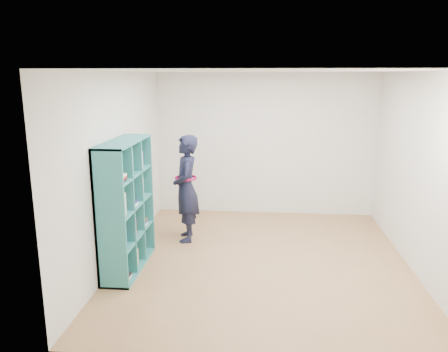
{
  "coord_description": "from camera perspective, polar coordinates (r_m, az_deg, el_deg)",
  "views": [
    {
      "loc": [
        -0.0,
        -5.72,
        2.55
      ],
      "look_at": [
        -0.57,
        0.3,
        1.15
      ],
      "focal_mm": 35.0,
      "sensor_mm": 36.0,
      "label": 1
    }
  ],
  "objects": [
    {
      "name": "floor",
      "position": [
        6.27,
        5.04,
        -11.0
      ],
      "size": [
        4.5,
        4.5,
        0.0
      ],
      "primitive_type": "plane",
      "color": "#9C6C47",
      "rests_on": "ground"
    },
    {
      "name": "ceiling",
      "position": [
        5.72,
        5.57,
        13.51
      ],
      "size": [
        4.5,
        4.5,
        0.0
      ],
      "primitive_type": "plane",
      "color": "white",
      "rests_on": "wall_back"
    },
    {
      "name": "wall_left",
      "position": [
        6.19,
        -13.56,
        1.05
      ],
      "size": [
        0.02,
        4.5,
        2.6
      ],
      "primitive_type": "cube",
      "color": "silver",
      "rests_on": "floor"
    },
    {
      "name": "wall_right",
      "position": [
        6.19,
        24.13,
        0.26
      ],
      "size": [
        0.02,
        4.5,
        2.6
      ],
      "primitive_type": "cube",
      "color": "silver",
      "rests_on": "floor"
    },
    {
      "name": "wall_back",
      "position": [
        8.07,
        5.35,
        4.11
      ],
      "size": [
        4.0,
        0.02,
        2.6
      ],
      "primitive_type": "cube",
      "color": "silver",
      "rests_on": "floor"
    },
    {
      "name": "wall_front",
      "position": [
        3.69,
        5.16,
        -6.78
      ],
      "size": [
        4.0,
        0.02,
        2.6
      ],
      "primitive_type": "cube",
      "color": "silver",
      "rests_on": "floor"
    },
    {
      "name": "bookshelf",
      "position": [
        5.91,
        -12.89,
        -3.93
      ],
      "size": [
        0.38,
        1.3,
        1.74
      ],
      "color": "#287E76",
      "rests_on": "floor"
    },
    {
      "name": "person",
      "position": [
        6.78,
        -4.96,
        -1.63
      ],
      "size": [
        0.5,
        0.67,
        1.67
      ],
      "rotation": [
        0.0,
        0.0,
        -1.39
      ],
      "color": "black",
      "rests_on": "floor"
    },
    {
      "name": "smartphone",
      "position": [
        6.84,
        -6.28,
        -0.6
      ],
      "size": [
        0.05,
        0.11,
        0.14
      ],
      "rotation": [
        0.48,
        0.0,
        0.34
      ],
      "color": "silver",
      "rests_on": "person"
    }
  ]
}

